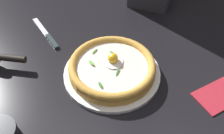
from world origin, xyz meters
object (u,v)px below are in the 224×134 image
object	(u,v)px
pizza	(112,67)
table_knife	(49,37)
folded_napkin	(219,95)
pizza_cutter	(4,58)

from	to	relation	value
pizza	table_knife	world-z (taller)	pizza
pizza	folded_napkin	world-z (taller)	pizza
pizza_cutter	table_knife	xyz separation A→B (m)	(0.17, -0.06, -0.03)
pizza	table_knife	size ratio (longest dim) A/B	1.51
pizza_cutter	folded_napkin	bearing A→B (deg)	-84.51
pizza	pizza_cutter	size ratio (longest dim) A/B	1.67
table_knife	folded_napkin	xyz separation A→B (m)	(-0.11, -0.60, 0.00)
table_knife	folded_napkin	bearing A→B (deg)	-100.12
pizza	folded_napkin	size ratio (longest dim) A/B	1.91
pizza	table_knife	xyz separation A→B (m)	(0.11, 0.28, -0.03)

